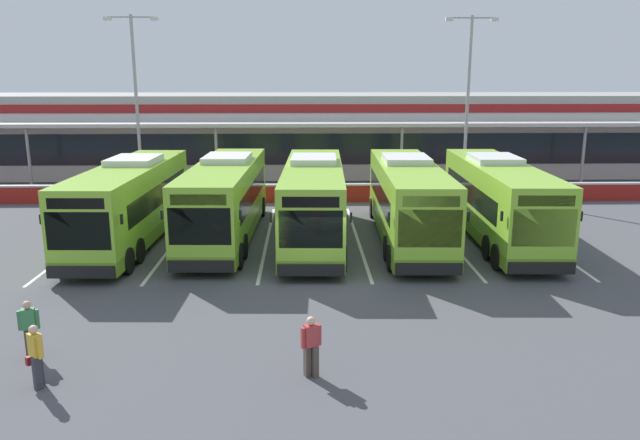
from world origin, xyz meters
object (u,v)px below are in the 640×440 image
at_px(pedestrian_near_bin, 29,327).
at_px(lamp_post_west, 136,94).
at_px(coach_bus_leftmost, 131,204).
at_px(coach_bus_right_centre, 408,202).
at_px(pedestrian_child, 311,345).
at_px(lamp_post_centre, 468,94).
at_px(coach_bus_left_centre, 225,201).
at_px(coach_bus_centre, 314,203).
at_px(coach_bus_rightmost, 498,202).
at_px(pedestrian_with_handbag, 36,354).

distance_m(pedestrian_near_bin, lamp_post_west, 24.27).
height_order(coach_bus_leftmost, coach_bus_right_centre, same).
height_order(coach_bus_leftmost, pedestrian_child, coach_bus_leftmost).
bearing_deg(lamp_post_centre, pedestrian_near_bin, -127.08).
height_order(coach_bus_left_centre, pedestrian_near_bin, coach_bus_left_centre).
xyz_separation_m(coach_bus_leftmost, lamp_post_west, (-2.51, 11.65, 4.50)).
bearing_deg(coach_bus_centre, coach_bus_rightmost, -0.07).
bearing_deg(pedestrian_near_bin, coach_bus_right_centre, 44.32).
bearing_deg(coach_bus_leftmost, pedestrian_near_bin, -87.82).
bearing_deg(coach_bus_centre, pedestrian_near_bin, -123.41).
bearing_deg(coach_bus_centre, lamp_post_west, 132.87).
height_order(coach_bus_centre, pedestrian_near_bin, coach_bus_centre).
bearing_deg(pedestrian_near_bin, pedestrian_with_handbag, -62.41).
bearing_deg(coach_bus_right_centre, lamp_post_west, 142.39).
xyz_separation_m(pedestrian_with_handbag, pedestrian_child, (6.68, 0.35, 0.02)).
xyz_separation_m(coach_bus_centre, lamp_post_centre, (9.89, 11.58, 4.50)).
height_order(coach_bus_right_centre, pedestrian_near_bin, coach_bus_right_centre).
distance_m(coach_bus_left_centre, lamp_post_centre, 18.36).
xyz_separation_m(coach_bus_leftmost, coach_bus_rightmost, (16.74, 0.03, 0.00)).
height_order(coach_bus_leftmost, lamp_post_centre, lamp_post_centre).
bearing_deg(pedestrian_with_handbag, pedestrian_child, 2.97).
relative_size(coach_bus_centre, pedestrian_near_bin, 7.55).
relative_size(coach_bus_left_centre, pedestrian_near_bin, 7.55).
relative_size(coach_bus_rightmost, pedestrian_with_handbag, 7.55).
distance_m(coach_bus_leftmost, pedestrian_child, 15.36).
height_order(pedestrian_with_handbag, pedestrian_near_bin, same).
bearing_deg(coach_bus_left_centre, pedestrian_with_handbag, -101.69).
distance_m(coach_bus_leftmost, coach_bus_right_centre, 12.58).
bearing_deg(pedestrian_child, pedestrian_with_handbag, -177.03).
xyz_separation_m(coach_bus_right_centre, coach_bus_rightmost, (4.16, 0.00, 0.00)).
bearing_deg(coach_bus_rightmost, coach_bus_right_centre, -179.99).
relative_size(coach_bus_right_centre, coach_bus_rightmost, 1.00).
bearing_deg(coach_bus_left_centre, pedestrian_child, -74.53).
distance_m(coach_bus_leftmost, lamp_post_west, 12.74).
bearing_deg(coach_bus_left_centre, coach_bus_rightmost, -2.49).
relative_size(coach_bus_leftmost, lamp_post_west, 1.11).
relative_size(coach_bus_leftmost, pedestrian_child, 7.55).
height_order(pedestrian_child, lamp_post_centre, lamp_post_centre).
height_order(coach_bus_left_centre, lamp_post_centre, lamp_post_centre).
distance_m(coach_bus_rightmost, lamp_post_west, 22.94).
bearing_deg(pedestrian_near_bin, coach_bus_rightmost, 36.01).
xyz_separation_m(coach_bus_right_centre, pedestrian_near_bin, (-12.13, -11.84, -0.91)).
bearing_deg(coach_bus_rightmost, coach_bus_leftmost, -179.91).
bearing_deg(pedestrian_near_bin, lamp_post_west, 97.20).
height_order(lamp_post_west, lamp_post_centre, same).
distance_m(pedestrian_child, lamp_post_west, 27.42).
bearing_deg(pedestrian_child, lamp_post_centre, 67.61).
bearing_deg(coach_bus_leftmost, pedestrian_with_handbag, -84.47).
bearing_deg(pedestrian_child, coach_bus_leftmost, 121.36).
distance_m(coach_bus_rightmost, pedestrian_with_handbag, 20.51).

